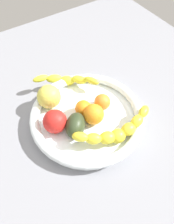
# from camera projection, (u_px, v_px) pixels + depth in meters

# --- Properties ---
(kitchen_counter) EXTENTS (1.20, 1.20, 0.03)m
(kitchen_counter) POSITION_uv_depth(u_px,v_px,m) (87.00, 124.00, 0.71)
(kitchen_counter) COLOR gray
(kitchen_counter) RESTS_ON ground
(fruit_bowl) EXTENTS (0.34, 0.34, 0.05)m
(fruit_bowl) POSITION_uv_depth(u_px,v_px,m) (87.00, 117.00, 0.68)
(fruit_bowl) COLOR white
(fruit_bowl) RESTS_ON kitchen_counter
(banana_draped_left) EXTENTS (0.14, 0.18, 0.05)m
(banana_draped_left) POSITION_uv_depth(u_px,v_px,m) (67.00, 80.00, 0.75)
(banana_draped_left) COLOR yellow
(banana_draped_left) RESTS_ON fruit_bowl
(banana_draped_right) EXTENTS (0.09, 0.25, 0.06)m
(banana_draped_right) POSITION_uv_depth(u_px,v_px,m) (116.00, 131.00, 0.62)
(banana_draped_right) COLOR yellow
(banana_draped_right) RESTS_ON fruit_bowl
(orange_front) EXTENTS (0.06, 0.06, 0.06)m
(orange_front) POSITION_uv_depth(u_px,v_px,m) (94.00, 114.00, 0.66)
(orange_front) COLOR orange
(orange_front) RESTS_ON fruit_bowl
(orange_mid_left) EXTENTS (0.05, 0.05, 0.05)m
(orange_mid_left) POSITION_uv_depth(u_px,v_px,m) (102.00, 102.00, 0.69)
(orange_mid_left) COLOR orange
(orange_mid_left) RESTS_ON fruit_bowl
(orange_mid_right) EXTENTS (0.05, 0.05, 0.05)m
(orange_mid_right) POSITION_uv_depth(u_px,v_px,m) (83.00, 108.00, 0.68)
(orange_mid_right) COLOR orange
(orange_mid_right) RESTS_ON fruit_bowl
(apple_yellow) EXTENTS (0.07, 0.07, 0.07)m
(apple_yellow) POSITION_uv_depth(u_px,v_px,m) (49.00, 97.00, 0.69)
(apple_yellow) COLOR #DACD4A
(apple_yellow) RESTS_ON fruit_bowl
(tomato_red) EXTENTS (0.07, 0.07, 0.07)m
(tomato_red) POSITION_uv_depth(u_px,v_px,m) (55.00, 121.00, 0.64)
(tomato_red) COLOR red
(tomato_red) RESTS_ON fruit_bowl
(avocado_dark) EXTENTS (0.10, 0.10, 0.06)m
(avocado_dark) POSITION_uv_depth(u_px,v_px,m) (75.00, 125.00, 0.64)
(avocado_dark) COLOR #2C371F
(avocado_dark) RESTS_ON fruit_bowl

